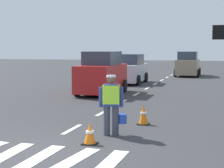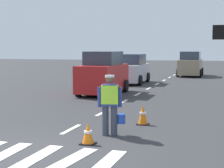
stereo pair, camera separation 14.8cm
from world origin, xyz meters
name	(u,v)px [view 1 (the left image)]	position (x,y,z in m)	size (l,w,h in m)	color
ground_plane	(162,80)	(0.00, 21.00, 0.00)	(96.00, 96.00, 0.00)	#333335
crosswalk_stripes	(24,155)	(0.00, -0.13, 0.01)	(4.47, 1.93, 0.01)	white
lane_center_line	(169,76)	(0.00, 25.20, 0.00)	(0.14, 46.40, 0.01)	silver
road_worker	(112,102)	(1.35, 2.31, 0.93)	(0.72, 0.49, 1.67)	#383D4C
traffic_cone_near	(90,134)	(1.08, 1.23, 0.27)	(0.36, 0.36, 0.54)	black
traffic_cone_far	(143,115)	(1.89, 4.01, 0.32)	(0.36, 0.36, 0.64)	black
car_oncoming_lead	(102,74)	(-1.77, 11.27, 1.04)	(2.01, 4.05, 2.24)	red
car_outgoing_far	(188,65)	(1.52, 25.76, 1.00)	(2.06, 4.27, 2.14)	gray
car_oncoming_second	(129,70)	(-1.80, 17.67, 0.93)	(2.01, 4.22, 2.01)	silver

